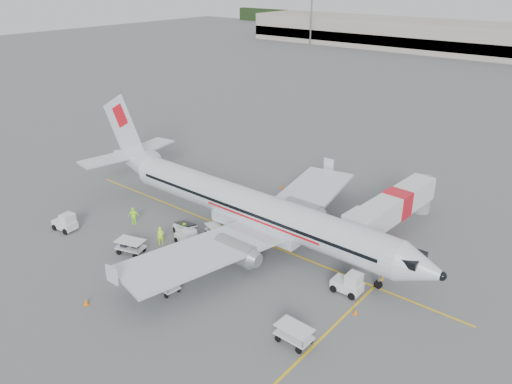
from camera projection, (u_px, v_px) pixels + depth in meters
ground at (243, 234)px, 48.49m from camera, size 360.00×360.00×0.00m
stripe_lead at (243, 234)px, 48.49m from camera, size 44.00×0.20×0.01m
stripe_cross at (321, 338)px, 34.75m from camera, size 0.20×20.00×0.01m
terminal_west at (408, 34)px, 161.91m from camera, size 110.00×22.00×9.00m
mast_west at (311, 11)px, 168.01m from camera, size 3.20×1.20×22.00m
aircraft at (253, 186)px, 45.78m from camera, size 39.42×31.07×10.77m
jet_bridge at (395, 212)px, 48.21m from camera, size 3.96×16.07×4.18m
belt_loader at (186, 225)px, 47.35m from camera, size 5.22×3.69×2.65m
tug_fore at (347, 282)px, 39.43m from camera, size 2.40×1.40×1.84m
tug_mid at (186, 236)px, 46.34m from camera, size 2.51×1.79×1.75m
tug_aft at (64, 221)px, 48.98m from camera, size 2.50×1.61×1.82m
cart_loaded_a at (215, 231)px, 47.92m from camera, size 2.41×1.91×1.10m
cart_loaded_b at (131, 247)px, 44.99m from camera, size 2.86×2.17×1.32m
cart_empty_a at (166, 285)px, 39.66m from camera, size 2.36×1.55×1.16m
cart_empty_b at (294, 335)px, 34.11m from camera, size 2.59×1.58×1.33m
cone_nose at (356, 311)px, 37.10m from camera, size 0.33×0.33×0.54m
cone_port at (281, 186)px, 58.55m from camera, size 0.35×0.35×0.57m
cone_stbd at (86, 302)px, 38.11m from camera, size 0.38×0.38×0.62m
crew_a at (161, 236)px, 46.34m from camera, size 0.73×0.77×1.78m
crew_b at (185, 231)px, 47.19m from camera, size 1.01×1.06×1.72m
crew_c at (192, 232)px, 47.14m from camera, size 0.66×1.10×1.67m
crew_d at (134, 216)px, 50.04m from camera, size 1.12×1.01×1.84m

